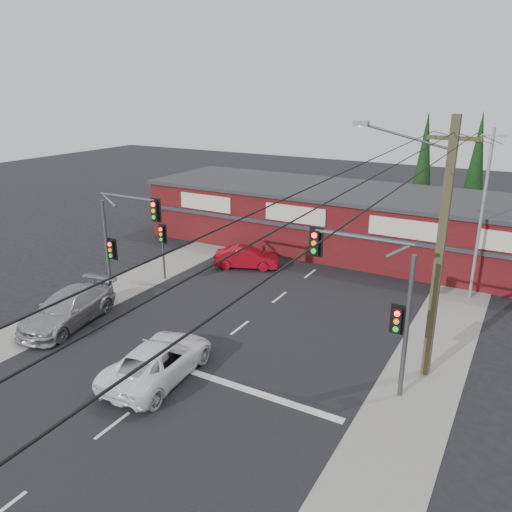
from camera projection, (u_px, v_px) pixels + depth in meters
The scene contains 18 objects.
ground at pixel (207, 353), 21.42m from camera, with size 120.00×120.00×0.00m, color black.
road_strip at pixel (263, 310), 25.54m from camera, with size 14.00×70.00×0.01m, color black.
verge_left at pixel (137, 280), 29.50m from camera, with size 3.00×70.00×0.02m, color gray.
verge_right at pixel (435, 351), 21.58m from camera, with size 3.00×70.00×0.02m, color gray.
stop_line at pixel (261, 394), 18.55m from camera, with size 6.50×0.35×0.01m, color silver.
white_suv at pixel (158, 360), 19.48m from camera, with size 2.43×5.27×1.46m, color white.
silver_suv at pixel (68, 309), 23.86m from camera, with size 2.24×5.50×1.60m, color #A2A5A7.
red_sedan at pixel (247, 258), 31.41m from camera, with size 1.40×4.01×1.32m, color #9B0916.
lane_dashes at pixel (279, 297), 27.10m from camera, with size 0.12×51.39×0.01m.
shop_building at pixel (332, 217), 35.20m from camera, with size 27.30×8.40×4.22m.
conifer_near at pixel (424, 162), 37.81m from camera, with size 1.80×1.80×9.25m.
conifer_far at pixel (477, 162), 37.83m from camera, with size 1.80×1.80×9.25m.
traffic_mast_left at pixel (121, 234), 24.81m from camera, with size 3.77×0.27×5.97m.
traffic_mast_right at pixel (378, 291), 17.78m from camera, with size 3.96×0.27×5.97m.
pedestal_signal at pixel (163, 240), 28.95m from camera, with size 0.55×0.27×3.38m.
utility_pole at pixel (437, 244), 18.25m from camera, with size 4.38×0.59×10.00m.
steel_pole at pixel (482, 213), 25.61m from camera, with size 1.20×0.16×9.00m.
power_lines at pixel (417, 163), 12.53m from camera, with size 2.01×29.00×1.22m.
Camera 1 is at (11.17, -15.44, 10.86)m, focal length 35.00 mm.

